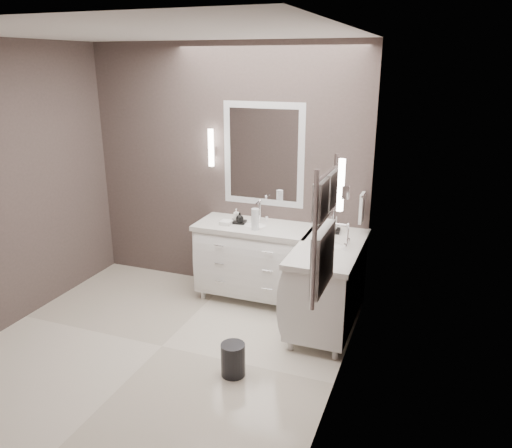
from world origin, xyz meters
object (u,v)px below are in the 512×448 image
at_px(vanity_right, 328,281).
at_px(towel_ladder, 324,237).
at_px(vanity_back, 255,257).
at_px(waste_bin, 233,360).

bearing_deg(vanity_right, towel_ladder, -80.16).
xyz_separation_m(vanity_right, towel_ladder, (0.23, -1.30, 0.91)).
distance_m(vanity_back, towel_ladder, 2.16).
relative_size(vanity_back, vanity_right, 1.00).
relative_size(towel_ladder, waste_bin, 3.17).
bearing_deg(vanity_back, waste_bin, -76.48).
height_order(vanity_back, vanity_right, same).
bearing_deg(waste_bin, vanity_right, 63.16).
bearing_deg(vanity_back, towel_ladder, -55.90).
bearing_deg(towel_ladder, waste_bin, 163.11).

